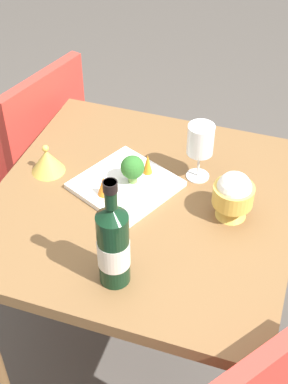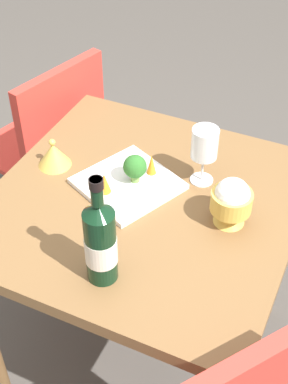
{
  "view_description": "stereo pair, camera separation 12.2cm",
  "coord_description": "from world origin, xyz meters",
  "px_view_note": "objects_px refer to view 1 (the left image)",
  "views": [
    {
      "loc": [
        -1.08,
        -0.36,
        1.78
      ],
      "look_at": [
        0.0,
        0.0,
        0.77
      ],
      "focal_mm": 51.29,
      "sensor_mm": 36.0,
      "label": 1
    },
    {
      "loc": [
        -1.03,
        -0.48,
        1.78
      ],
      "look_at": [
        0.0,
        0.0,
        0.77
      ],
      "focal_mm": 51.29,
      "sensor_mm": 36.0,
      "label": 2
    }
  ],
  "objects_px": {
    "wine_glass": "(200,141)",
    "rice_bowl_lid": "(47,161)",
    "serving_plate": "(126,185)",
    "broccoli_floret": "(132,168)",
    "rice_bowl": "(233,195)",
    "wine_bottle": "(113,244)",
    "carrot_garnish_left": "(104,186)",
    "carrot_garnish_right": "(148,164)",
    "chair_near_window": "(35,144)"
  },
  "relations": [
    {
      "from": "serving_plate",
      "to": "broccoli_floret",
      "type": "xyz_separation_m",
      "value": [
        0.01,
        -0.02,
        0.06
      ]
    },
    {
      "from": "wine_bottle",
      "to": "chair_near_window",
      "type": "bearing_deg",
      "value": 41.35
    },
    {
      "from": "wine_glass",
      "to": "rice_bowl_lid",
      "type": "xyz_separation_m",
      "value": [
        -0.12,
        0.43,
        -0.09
      ]
    },
    {
      "from": "serving_plate",
      "to": "chair_near_window",
      "type": "bearing_deg",
      "value": 55.12
    },
    {
      "from": "wine_glass",
      "to": "carrot_garnish_left",
      "type": "bearing_deg",
      "value": 128.33
    },
    {
      "from": "serving_plate",
      "to": "carrot_garnish_right",
      "type": "height_order",
      "value": "carrot_garnish_right"
    },
    {
      "from": "chair_near_window",
      "to": "broccoli_floret",
      "type": "bearing_deg",
      "value": -108.21
    },
    {
      "from": "wine_bottle",
      "to": "broccoli_floret",
      "type": "xyz_separation_m",
      "value": [
        0.34,
        0.07,
        -0.05
      ]
    },
    {
      "from": "wine_bottle",
      "to": "carrot_garnish_left",
      "type": "relative_size",
      "value": 4.89
    },
    {
      "from": "rice_bowl",
      "to": "carrot_garnish_left",
      "type": "xyz_separation_m",
      "value": [
        -0.05,
        0.35,
        -0.03
      ]
    },
    {
      "from": "chair_near_window",
      "to": "rice_bowl",
      "type": "xyz_separation_m",
      "value": [
        -0.37,
        -0.81,
        0.29
      ]
    },
    {
      "from": "chair_near_window",
      "to": "wine_bottle",
      "type": "relative_size",
      "value": 2.78
    },
    {
      "from": "chair_near_window",
      "to": "carrot_garnish_left",
      "type": "xyz_separation_m",
      "value": [
        -0.42,
        -0.46,
        0.26
      ]
    },
    {
      "from": "rice_bowl",
      "to": "serving_plate",
      "type": "xyz_separation_m",
      "value": [
        0.02,
        0.31,
        -0.07
      ]
    },
    {
      "from": "serving_plate",
      "to": "carrot_garnish_right",
      "type": "relative_size",
      "value": 5.16
    },
    {
      "from": "chair_near_window",
      "to": "broccoli_floret",
      "type": "relative_size",
      "value": 9.91
    },
    {
      "from": "chair_near_window",
      "to": "wine_bottle",
      "type": "xyz_separation_m",
      "value": [
        -0.68,
        -0.6,
        0.33
      ]
    },
    {
      "from": "rice_bowl",
      "to": "rice_bowl_lid",
      "type": "bearing_deg",
      "value": 88.6
    },
    {
      "from": "wine_glass",
      "to": "serving_plate",
      "type": "xyz_separation_m",
      "value": [
        -0.11,
        0.18,
        -0.12
      ]
    },
    {
      "from": "wine_glass",
      "to": "carrot_garnish_right",
      "type": "bearing_deg",
      "value": 108.78
    },
    {
      "from": "chair_near_window",
      "to": "wine_glass",
      "type": "relative_size",
      "value": 4.75
    },
    {
      "from": "broccoli_floret",
      "to": "carrot_garnish_left",
      "type": "distance_m",
      "value": 0.1
    },
    {
      "from": "broccoli_floret",
      "to": "carrot_garnish_left",
      "type": "relative_size",
      "value": 1.37
    },
    {
      "from": "rice_bowl",
      "to": "broccoli_floret",
      "type": "relative_size",
      "value": 1.65
    },
    {
      "from": "wine_bottle",
      "to": "serving_plate",
      "type": "distance_m",
      "value": 0.36
    },
    {
      "from": "wine_bottle",
      "to": "broccoli_floret",
      "type": "distance_m",
      "value": 0.35
    },
    {
      "from": "wine_bottle",
      "to": "rice_bowl",
      "type": "height_order",
      "value": "wine_bottle"
    },
    {
      "from": "wine_glass",
      "to": "rice_bowl_lid",
      "type": "bearing_deg",
      "value": 105.23
    },
    {
      "from": "chair_near_window",
      "to": "rice_bowl_lid",
      "type": "distance_m",
      "value": 0.51
    },
    {
      "from": "wine_bottle",
      "to": "wine_glass",
      "type": "height_order",
      "value": "wine_bottle"
    },
    {
      "from": "carrot_garnish_right",
      "to": "rice_bowl_lid",
      "type": "bearing_deg",
      "value": 103.47
    },
    {
      "from": "rice_bowl",
      "to": "serving_plate",
      "type": "distance_m",
      "value": 0.32
    },
    {
      "from": "wine_glass",
      "to": "carrot_garnish_right",
      "type": "distance_m",
      "value": 0.17
    },
    {
      "from": "rice_bowl",
      "to": "carrot_garnish_right",
      "type": "height_order",
      "value": "rice_bowl"
    },
    {
      "from": "serving_plate",
      "to": "rice_bowl",
      "type": "bearing_deg",
      "value": -93.27
    },
    {
      "from": "wine_glass",
      "to": "carrot_garnish_left",
      "type": "relative_size",
      "value": 2.86
    },
    {
      "from": "carrot_garnish_right",
      "to": "carrot_garnish_left",
      "type": "bearing_deg",
      "value": 146.82
    },
    {
      "from": "wine_bottle",
      "to": "carrot_garnish_left",
      "type": "bearing_deg",
      "value": 26.81
    },
    {
      "from": "broccoli_floret",
      "to": "carrot_garnish_right",
      "type": "height_order",
      "value": "broccoli_floret"
    },
    {
      "from": "rice_bowl",
      "to": "carrot_garnish_right",
      "type": "xyz_separation_m",
      "value": [
        0.08,
        0.27,
        -0.03
      ]
    },
    {
      "from": "wine_glass",
      "to": "carrot_garnish_left",
      "type": "xyz_separation_m",
      "value": [
        -0.18,
        0.22,
        -0.08
      ]
    },
    {
      "from": "serving_plate",
      "to": "carrot_garnish_right",
      "type": "distance_m",
      "value": 0.09
    },
    {
      "from": "broccoli_floret",
      "to": "carrot_garnish_left",
      "type": "bearing_deg",
      "value": 143.7
    },
    {
      "from": "rice_bowl",
      "to": "wine_glass",
      "type": "bearing_deg",
      "value": 44.03
    },
    {
      "from": "wine_glass",
      "to": "rice_bowl",
      "type": "xyz_separation_m",
      "value": [
        -0.13,
        -0.13,
        -0.05
      ]
    },
    {
      "from": "serving_plate",
      "to": "broccoli_floret",
      "type": "bearing_deg",
      "value": -53.28
    },
    {
      "from": "wine_bottle",
      "to": "rice_bowl_lid",
      "type": "xyz_separation_m",
      "value": [
        0.32,
        0.34,
        -0.08
      ]
    },
    {
      "from": "wine_bottle",
      "to": "carrot_garnish_left",
      "type": "xyz_separation_m",
      "value": [
        0.26,
        0.13,
        -0.07
      ]
    },
    {
      "from": "wine_glass",
      "to": "rice_bowl_lid",
      "type": "distance_m",
      "value": 0.45
    },
    {
      "from": "chair_near_window",
      "to": "wine_glass",
      "type": "distance_m",
      "value": 0.81
    }
  ]
}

